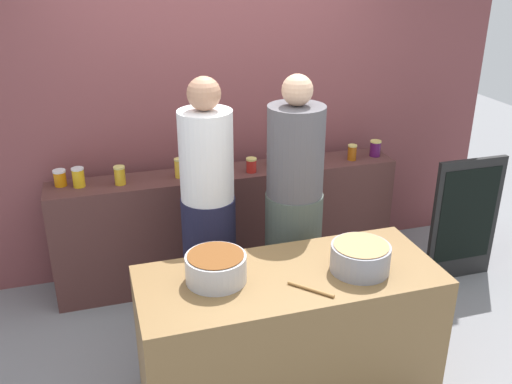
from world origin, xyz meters
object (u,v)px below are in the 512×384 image
preserve_jar_4 (214,163)px  wooden_spoon (311,289)px  preserve_jar_8 (352,152)px  preserve_jar_9 (375,148)px  preserve_jar_3 (179,168)px  preserve_jar_6 (271,159)px  preserve_jar_0 (60,178)px  preserve_jar_2 (120,175)px  preserve_jar_7 (314,158)px  cook_in_cap (294,218)px  cooking_pot_left (216,268)px  cook_with_tongs (209,220)px  chalkboard_sign (465,220)px  cooking_pot_center (360,258)px  preserve_jar_5 (251,165)px  preserve_jar_1 (78,177)px

preserve_jar_4 → wooden_spoon: (0.15, -1.63, -0.15)m
preserve_jar_8 → preserve_jar_9: size_ratio=0.96×
preserve_jar_3 → preserve_jar_6: (0.73, 0.04, -0.02)m
preserve_jar_0 → preserve_jar_4: preserve_jar_4 is taller
preserve_jar_2 → preserve_jar_7: 1.50m
preserve_jar_2 → cook_in_cap: 1.29m
cooking_pot_left → preserve_jar_9: bearing=38.8°
preserve_jar_8 → cook_with_tongs: (-1.30, -0.53, -0.17)m
cook_in_cap → chalkboard_sign: 1.53m
preserve_jar_3 → wooden_spoon: 1.64m
preserve_jar_4 → preserve_jar_6: preserve_jar_4 is taller
wooden_spoon → preserve_jar_6: bearing=79.1°
preserve_jar_6 → cooking_pot_center: 1.49m
preserve_jar_3 → wooden_spoon: bearing=-75.0°
preserve_jar_8 → cook_with_tongs: bearing=-157.7°
preserve_jar_8 → preserve_jar_5: bearing=-178.3°
preserve_jar_0 → cooking_pot_center: size_ratio=0.36×
preserve_jar_2 → preserve_jar_8: 1.83m
cooking_pot_center → wooden_spoon: size_ratio=1.24×
cooking_pot_left → chalkboard_sign: chalkboard_sign is taller
preserve_jar_1 → preserve_jar_7: 1.78m
cook_in_cap → cook_with_tongs: bearing=167.7°
preserve_jar_6 → cooking_pot_center: size_ratio=0.31×
chalkboard_sign → preserve_jar_3: bearing=165.4°
preserve_jar_0 → preserve_jar_3: preserve_jar_3 is taller
preserve_jar_5 → cooking_pot_center: 1.42m
preserve_jar_3 → cooking_pot_center: bearing=-62.3°
preserve_jar_4 → preserve_jar_0: bearing=178.4°
cook_with_tongs → chalkboard_sign: size_ratio=1.73×
cooking_pot_left → cook_in_cap: size_ratio=0.19×
preserve_jar_3 → preserve_jar_5: size_ratio=1.31×
preserve_jar_2 → wooden_spoon: bearing=-61.3°
preserve_jar_1 → cooking_pot_center: preserve_jar_1 is taller
preserve_jar_1 → chalkboard_sign: 2.97m
preserve_jar_3 → preserve_jar_5: preserve_jar_3 is taller
preserve_jar_1 → preserve_jar_6: preserve_jar_1 is taller
preserve_jar_9 → wooden_spoon: bearing=-127.2°
preserve_jar_0 → preserve_jar_5: (1.39, -0.14, -0.00)m
preserve_jar_2 → chalkboard_sign: 2.68m
preserve_jar_2 → wooden_spoon: 1.79m
preserve_jar_7 → preserve_jar_4: bearing=174.1°
preserve_jar_5 → cook_with_tongs: (-0.45, -0.51, -0.16)m
preserve_jar_2 → preserve_jar_0: bearing=166.9°
preserve_jar_3 → preserve_jar_4: (0.27, 0.05, -0.01)m
cooking_pot_left → cook_with_tongs: size_ratio=0.19×
preserve_jar_1 → preserve_jar_9: (2.34, -0.03, -0.01)m
preserve_jar_8 → preserve_jar_9: bearing=7.7°
preserve_jar_4 → preserve_jar_6: bearing=-2.1°
preserve_jar_3 → preserve_jar_4: 0.28m
preserve_jar_7 → wooden_spoon: size_ratio=0.40×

